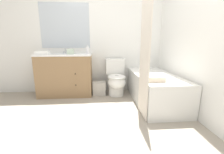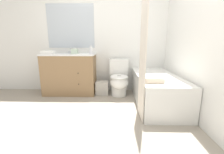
# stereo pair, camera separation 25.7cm
# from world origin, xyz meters

# --- Properties ---
(ground_plane) EXTENTS (14.00, 14.00, 0.00)m
(ground_plane) POSITION_xyz_m (0.00, 0.00, 0.00)
(ground_plane) COLOR gray
(wall_back) EXTENTS (8.00, 0.06, 2.50)m
(wall_back) POSITION_xyz_m (-0.01, 1.73, 1.25)
(wall_back) COLOR silver
(wall_back) RESTS_ON ground_plane
(wall_right) EXTENTS (0.05, 2.70, 2.50)m
(wall_right) POSITION_xyz_m (1.36, 0.85, 1.25)
(wall_right) COLOR silver
(wall_right) RESTS_ON ground_plane
(vanity_cabinet) EXTENTS (1.11, 0.55, 0.88)m
(vanity_cabinet) POSITION_xyz_m (-0.78, 1.44, 0.45)
(vanity_cabinet) COLOR olive
(vanity_cabinet) RESTS_ON ground_plane
(sink_faucet) EXTENTS (0.14, 0.12, 0.12)m
(sink_faucet) POSITION_xyz_m (-0.78, 1.63, 0.91)
(sink_faucet) COLOR silver
(sink_faucet) RESTS_ON vanity_cabinet
(toilet) EXTENTS (0.41, 0.66, 0.76)m
(toilet) POSITION_xyz_m (0.29, 1.35, 0.34)
(toilet) COLOR white
(toilet) RESTS_ON ground_plane
(bathtub) EXTENTS (0.72, 1.59, 0.53)m
(bathtub) POSITION_xyz_m (0.96, 0.91, 0.27)
(bathtub) COLOR white
(bathtub) RESTS_ON ground_plane
(shower_curtain) EXTENTS (0.01, 0.45, 1.86)m
(shower_curtain) POSITION_xyz_m (0.59, 0.38, 0.93)
(shower_curtain) COLOR silver
(shower_curtain) RESTS_ON ground_plane
(wastebasket) EXTENTS (0.27, 0.23, 0.28)m
(wastebasket) POSITION_xyz_m (-0.08, 1.40, 0.14)
(wastebasket) COLOR #B7B2A8
(wastebasket) RESTS_ON ground_plane
(tissue_box) EXTENTS (0.13, 0.13, 0.13)m
(tissue_box) POSITION_xyz_m (-0.65, 1.43, 0.93)
(tissue_box) COLOR silver
(tissue_box) RESTS_ON vanity_cabinet
(soap_dispenser) EXTENTS (0.07, 0.07, 0.18)m
(soap_dispenser) POSITION_xyz_m (-0.30, 1.40, 0.96)
(soap_dispenser) COLOR silver
(soap_dispenser) RESTS_ON vanity_cabinet
(hand_towel_folded) EXTENTS (0.25, 0.17, 0.07)m
(hand_towel_folded) POSITION_xyz_m (-1.17, 1.33, 0.91)
(hand_towel_folded) COLOR white
(hand_towel_folded) RESTS_ON vanity_cabinet
(bath_towel_folded) EXTENTS (0.27, 0.23, 0.08)m
(bath_towel_folded) POSITION_xyz_m (0.77, 0.43, 0.57)
(bath_towel_folded) COLOR beige
(bath_towel_folded) RESTS_ON bathtub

